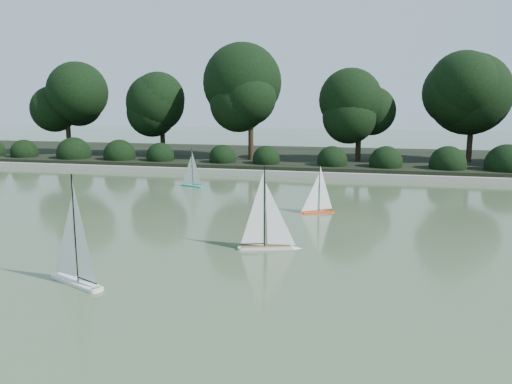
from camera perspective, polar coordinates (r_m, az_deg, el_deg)
ground at (r=8.11m, az=1.79°, el=-7.67°), size 80.00×80.00×0.00m
pond_coping at (r=16.81m, az=7.85°, el=1.97°), size 40.00×0.35×0.18m
far_bank at (r=20.76m, az=8.90°, el=3.69°), size 40.00×8.00×0.30m
tree_line at (r=19.01m, az=12.51°, el=10.50°), size 26.31×3.93×4.39m
shrub_hedge at (r=17.65m, az=8.15°, el=3.54°), size 29.10×1.10×1.10m
sailboat_white_a at (r=7.50m, az=-20.34°, el=-7.79°), size 1.16×0.66×1.65m
sailboat_white_b at (r=8.58m, az=1.82°, el=-5.01°), size 1.11×0.47×1.53m
sailboat_orange at (r=11.40m, az=6.76°, el=-1.48°), size 0.84×0.48×1.20m
sailboat_teal at (r=15.02m, az=-7.51°, el=1.38°), size 0.87×0.42×1.21m
race_buoy at (r=9.81m, az=3.41°, el=-4.49°), size 0.14×0.14×0.14m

